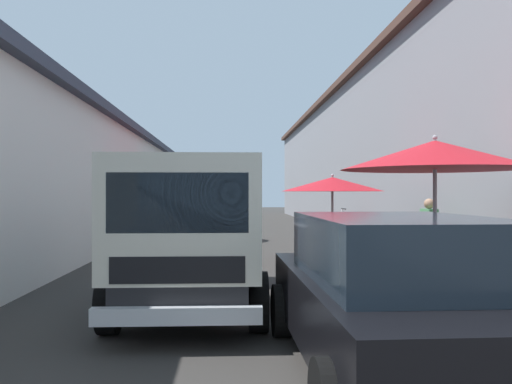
{
  "coord_description": "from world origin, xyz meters",
  "views": [
    {
      "loc": [
        -1.36,
        0.62,
        1.66
      ],
      "look_at": [
        9.59,
        0.04,
        1.68
      ],
      "focal_mm": 36.18,
      "sensor_mm": 36.0,
      "label": 1
    }
  ],
  "objects_px": {
    "fruit_stall_far_right": "(173,193)",
    "hatchback_car": "(394,295)",
    "delivery_truck": "(189,240)",
    "fruit_stall_near_left": "(331,198)",
    "plastic_stool": "(435,266)",
    "fruit_stall_far_left": "(205,195)",
    "vendor_by_crates": "(429,231)",
    "fruit_stall_mid_lane": "(434,174)",
    "parked_scooter": "(347,229)"
  },
  "relations": [
    {
      "from": "fruit_stall_far_right",
      "to": "delivery_truck",
      "type": "distance_m",
      "value": 8.47
    },
    {
      "from": "vendor_by_crates",
      "to": "fruit_stall_mid_lane",
      "type": "bearing_deg",
      "value": 159.61
    },
    {
      "from": "fruit_stall_far_right",
      "to": "parked_scooter",
      "type": "bearing_deg",
      "value": -72.99
    },
    {
      "from": "fruit_stall_near_left",
      "to": "fruit_stall_mid_lane",
      "type": "height_order",
      "value": "fruit_stall_mid_lane"
    },
    {
      "from": "fruit_stall_near_left",
      "to": "fruit_stall_far_left",
      "type": "relative_size",
      "value": 1.07
    },
    {
      "from": "vendor_by_crates",
      "to": "plastic_stool",
      "type": "height_order",
      "value": "vendor_by_crates"
    },
    {
      "from": "plastic_stool",
      "to": "hatchback_car",
      "type": "bearing_deg",
      "value": 153.77
    },
    {
      "from": "fruit_stall_far_right",
      "to": "hatchback_car",
      "type": "xyz_separation_m",
      "value": [
        -10.61,
        -3.12,
        -0.92
      ]
    },
    {
      "from": "fruit_stall_far_left",
      "to": "delivery_truck",
      "type": "bearing_deg",
      "value": -178.44
    },
    {
      "from": "fruit_stall_near_left",
      "to": "parked_scooter",
      "type": "height_order",
      "value": "fruit_stall_near_left"
    },
    {
      "from": "hatchback_car",
      "to": "parked_scooter",
      "type": "xyz_separation_m",
      "value": [
        12.3,
        -2.42,
        -0.29
      ]
    },
    {
      "from": "delivery_truck",
      "to": "plastic_stool",
      "type": "relative_size",
      "value": 11.33
    },
    {
      "from": "plastic_stool",
      "to": "vendor_by_crates",
      "type": "bearing_deg",
      "value": -15.95
    },
    {
      "from": "fruit_stall_far_left",
      "to": "vendor_by_crates",
      "type": "distance_m",
      "value": 9.15
    },
    {
      "from": "fruit_stall_far_left",
      "to": "fruit_stall_far_right",
      "type": "bearing_deg",
      "value": 163.6
    },
    {
      "from": "fruit_stall_far_right",
      "to": "fruit_stall_near_left",
      "type": "relative_size",
      "value": 0.94
    },
    {
      "from": "fruit_stall_far_left",
      "to": "parked_scooter",
      "type": "bearing_deg",
      "value": -102.44
    },
    {
      "from": "fruit_stall_near_left",
      "to": "plastic_stool",
      "type": "bearing_deg",
      "value": -153.14
    },
    {
      "from": "fruit_stall_far_right",
      "to": "fruit_stall_near_left",
      "type": "xyz_separation_m",
      "value": [
        -3.33,
        -4.0,
        -0.11
      ]
    },
    {
      "from": "fruit_stall_near_left",
      "to": "fruit_stall_mid_lane",
      "type": "distance_m",
      "value": 4.76
    },
    {
      "from": "fruit_stall_near_left",
      "to": "fruit_stall_far_left",
      "type": "distance_m",
      "value": 6.85
    },
    {
      "from": "fruit_stall_far_left",
      "to": "vendor_by_crates",
      "type": "height_order",
      "value": "fruit_stall_far_left"
    },
    {
      "from": "delivery_truck",
      "to": "plastic_stool",
      "type": "xyz_separation_m",
      "value": [
        2.34,
        -4.26,
        -0.71
      ]
    },
    {
      "from": "fruit_stall_far_left",
      "to": "parked_scooter",
      "type": "xyz_separation_m",
      "value": [
        -1.04,
        -4.73,
        -1.15
      ]
    },
    {
      "from": "fruit_stall_far_left",
      "to": "parked_scooter",
      "type": "distance_m",
      "value": 4.98
    },
    {
      "from": "fruit_stall_mid_lane",
      "to": "hatchback_car",
      "type": "height_order",
      "value": "fruit_stall_mid_lane"
    },
    {
      "from": "vendor_by_crates",
      "to": "fruit_stall_near_left",
      "type": "bearing_deg",
      "value": 45.32
    },
    {
      "from": "fruit_stall_far_left",
      "to": "delivery_truck",
      "type": "distance_m",
      "value": 11.13
    },
    {
      "from": "fruit_stall_near_left",
      "to": "delivery_truck",
      "type": "height_order",
      "value": "fruit_stall_near_left"
    },
    {
      "from": "fruit_stall_far_right",
      "to": "delivery_truck",
      "type": "height_order",
      "value": "fruit_stall_far_right"
    },
    {
      "from": "hatchback_car",
      "to": "delivery_truck",
      "type": "height_order",
      "value": "delivery_truck"
    },
    {
      "from": "fruit_stall_far_right",
      "to": "vendor_by_crates",
      "type": "distance_m",
      "value": 7.59
    },
    {
      "from": "hatchback_car",
      "to": "parked_scooter",
      "type": "relative_size",
      "value": 2.33
    },
    {
      "from": "fruit_stall_mid_lane",
      "to": "hatchback_car",
      "type": "relative_size",
      "value": 0.67
    },
    {
      "from": "vendor_by_crates",
      "to": "parked_scooter",
      "type": "height_order",
      "value": "vendor_by_crates"
    },
    {
      "from": "fruit_stall_far_left",
      "to": "fruit_stall_mid_lane",
      "type": "height_order",
      "value": "fruit_stall_mid_lane"
    },
    {
      "from": "fruit_stall_near_left",
      "to": "fruit_stall_far_right",
      "type": "bearing_deg",
      "value": 50.24
    },
    {
      "from": "fruit_stall_far_left",
      "to": "parked_scooter",
      "type": "relative_size",
      "value": 1.32
    },
    {
      "from": "parked_scooter",
      "to": "fruit_stall_far_right",
      "type": "bearing_deg",
      "value": 107.01
    },
    {
      "from": "fruit_stall_far_right",
      "to": "plastic_stool",
      "type": "height_order",
      "value": "fruit_stall_far_right"
    },
    {
      "from": "fruit_stall_mid_lane",
      "to": "plastic_stool",
      "type": "xyz_separation_m",
      "value": [
        2.01,
        -0.84,
        -1.6
      ]
    },
    {
      "from": "hatchback_car",
      "to": "plastic_stool",
      "type": "relative_size",
      "value": 9.05
    },
    {
      "from": "fruit_stall_near_left",
      "to": "delivery_truck",
      "type": "xyz_separation_m",
      "value": [
        -5.05,
        2.89,
        -0.5
      ]
    },
    {
      "from": "vendor_by_crates",
      "to": "delivery_truck",
      "type": "bearing_deg",
      "value": 126.63
    },
    {
      "from": "hatchback_car",
      "to": "delivery_truck",
      "type": "relative_size",
      "value": 0.8
    },
    {
      "from": "fruit_stall_far_right",
      "to": "parked_scooter",
      "type": "xyz_separation_m",
      "value": [
        1.69,
        -5.53,
        -1.21
      ]
    },
    {
      "from": "fruit_stall_near_left",
      "to": "parked_scooter",
      "type": "relative_size",
      "value": 1.41
    },
    {
      "from": "parked_scooter",
      "to": "vendor_by_crates",
      "type": "bearing_deg",
      "value": -178.8
    },
    {
      "from": "fruit_stall_far_left",
      "to": "fruit_stall_mid_lane",
      "type": "xyz_separation_m",
      "value": [
        -10.78,
        -3.73,
        0.32
      ]
    },
    {
      "from": "hatchback_car",
      "to": "vendor_by_crates",
      "type": "height_order",
      "value": "vendor_by_crates"
    }
  ]
}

